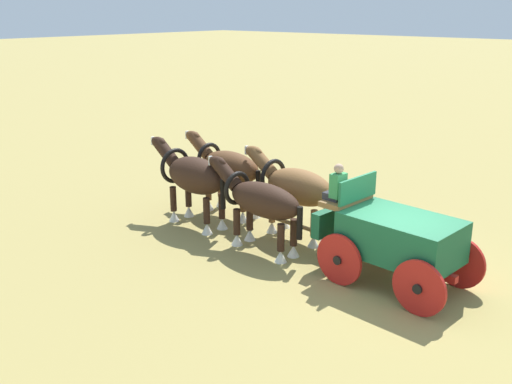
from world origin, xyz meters
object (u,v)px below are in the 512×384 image
(show_wagon, at_px, (394,237))
(draft_horse_rear_off, at_px, (295,188))
(draft_horse_lead_near, at_px, (193,176))
(draft_horse_rear_near, at_px, (260,201))
(draft_horse_lead_off, at_px, (227,168))

(show_wagon, relative_size, draft_horse_rear_off, 1.73)
(draft_horse_lead_near, bearing_deg, show_wagon, -178.00)
(show_wagon, xyz_separation_m, draft_horse_rear_off, (3.34, -0.90, 0.24))
(draft_horse_rear_near, relative_size, draft_horse_rear_off, 1.03)
(draft_horse_rear_near, bearing_deg, show_wagon, -173.44)
(draft_horse_rear_near, distance_m, draft_horse_lead_off, 2.90)
(show_wagon, height_order, draft_horse_lead_near, show_wagon)
(draft_horse_rear_near, bearing_deg, draft_horse_rear_off, -94.90)
(draft_horse_rear_near, distance_m, draft_horse_lead_near, 2.58)
(draft_horse_lead_near, bearing_deg, draft_horse_rear_off, -157.49)
(draft_horse_rear_off, distance_m, draft_horse_lead_near, 2.90)
(draft_horse_rear_off, distance_m, draft_horse_lead_off, 2.61)
(show_wagon, height_order, draft_horse_lead_off, show_wagon)
(show_wagon, bearing_deg, draft_horse_rear_near, 6.56)
(show_wagon, distance_m, draft_horse_rear_off, 3.46)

